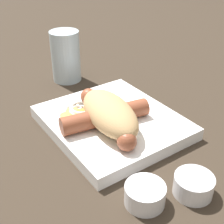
% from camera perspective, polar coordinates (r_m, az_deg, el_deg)
% --- Properties ---
extents(ground_plane, '(3.00, 3.00, 0.00)m').
position_cam_1_polar(ground_plane, '(0.53, 0.00, -2.85)').
color(ground_plane, '#33281E').
extents(food_tray, '(0.22, 0.20, 0.02)m').
position_cam_1_polar(food_tray, '(0.53, 0.00, -1.90)').
color(food_tray, white).
rests_on(food_tray, ground_plane).
extents(bread_roll, '(0.15, 0.09, 0.05)m').
position_cam_1_polar(bread_roll, '(0.49, -0.47, -0.14)').
color(bread_roll, tan).
rests_on(bread_roll, food_tray).
extents(sausage, '(0.17, 0.15, 0.03)m').
position_cam_1_polar(sausage, '(0.50, -1.19, -0.79)').
color(sausage, brown).
rests_on(sausage, food_tray).
extents(pickled_veggies, '(0.06, 0.07, 0.01)m').
position_cam_1_polar(pickled_veggies, '(0.54, -5.97, 0.42)').
color(pickled_veggies, '#F99E4C').
rests_on(pickled_veggies, food_tray).
extents(condiment_cup_near, '(0.05, 0.05, 0.03)m').
position_cam_1_polar(condiment_cup_near, '(0.40, 6.03, -14.94)').
color(condiment_cup_near, white).
rests_on(condiment_cup_near, ground_plane).
extents(condiment_cup_far, '(0.05, 0.05, 0.03)m').
position_cam_1_polar(condiment_cup_far, '(0.42, 14.47, -13.08)').
color(condiment_cup_far, white).
rests_on(condiment_cup_far, ground_plane).
extents(drink_glass, '(0.06, 0.06, 0.11)m').
position_cam_1_polar(drink_glass, '(0.69, -8.46, 10.04)').
color(drink_glass, silver).
rests_on(drink_glass, ground_plane).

